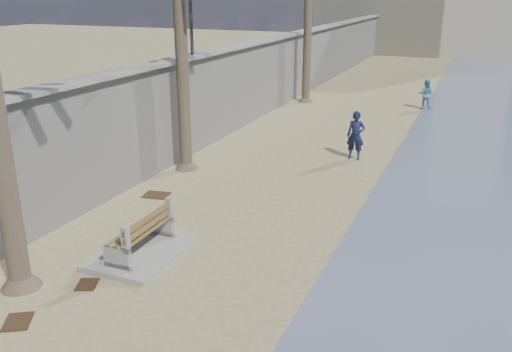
# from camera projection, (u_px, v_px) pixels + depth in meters

# --- Properties ---
(seawall) EXTENTS (0.45, 70.00, 3.50)m
(seawall) POSITION_uv_depth(u_px,v_px,m) (270.00, 76.00, 27.18)
(seawall) COLOR gray
(seawall) RESTS_ON ground_plane
(wall_cap) EXTENTS (0.80, 70.00, 0.12)m
(wall_cap) POSITION_uv_depth(u_px,v_px,m) (270.00, 39.00, 26.59)
(wall_cap) COLOR gray
(wall_cap) RESTS_ON seawall
(bench_far) EXTENTS (1.72, 2.50, 1.04)m
(bench_far) POSITION_uv_depth(u_px,v_px,m) (141.00, 237.00, 12.50)
(bench_far) COLOR gray
(bench_far) RESTS_ON ground_plane
(person_a) EXTENTS (0.76, 0.55, 2.02)m
(person_a) POSITION_uv_depth(u_px,v_px,m) (356.00, 132.00, 19.47)
(person_a) COLOR #131835
(person_a) RESTS_ON ground_plane
(person_b) EXTENTS (0.83, 0.66, 1.68)m
(person_b) POSITION_uv_depth(u_px,v_px,m) (426.00, 93.00, 27.71)
(person_b) COLOR teal
(person_b) RESTS_ON ground_plane
(debris_b) EXTENTS (0.71, 0.75, 0.03)m
(debris_b) POSITION_uv_depth(u_px,v_px,m) (18.00, 322.00, 10.09)
(debris_b) COLOR #382616
(debris_b) RESTS_ON ground_plane
(debris_c) EXTENTS (0.83, 0.70, 0.03)m
(debris_c) POSITION_uv_depth(u_px,v_px,m) (156.00, 195.00, 16.28)
(debris_c) COLOR #382616
(debris_c) RESTS_ON ground_plane
(debris_d) EXTENTS (0.57, 0.63, 0.03)m
(debris_d) POSITION_uv_depth(u_px,v_px,m) (87.00, 284.00, 11.36)
(debris_d) COLOR #382616
(debris_d) RESTS_ON ground_plane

